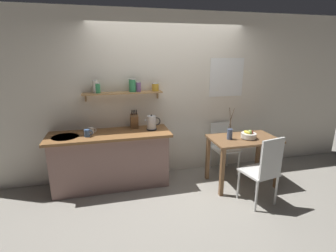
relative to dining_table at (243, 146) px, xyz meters
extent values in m
plane|color=gray|center=(-1.03, 0.11, -0.64)|extent=(14.00, 14.00, 0.00)
cube|color=silver|center=(-0.83, 0.76, 0.71)|extent=(6.80, 0.10, 2.70)
cube|color=white|center=(0.00, 0.70, 1.00)|extent=(0.62, 0.01, 0.65)
cube|color=silver|center=(0.00, 0.71, 1.00)|extent=(0.56, 0.01, 0.59)
cube|color=gray|center=(-2.03, 0.43, -0.22)|extent=(1.74, 0.52, 0.85)
cube|color=brown|center=(-2.03, 0.41, 0.22)|extent=(1.83, 0.63, 0.04)
cylinder|color=#B7BABF|center=(-2.66, 0.39, 0.24)|extent=(0.38, 0.38, 0.01)
cube|color=tan|center=(-1.78, 0.60, 0.82)|extent=(1.22, 0.18, 0.02)
cube|color=#99754C|center=(-2.35, 0.68, 0.76)|extent=(0.02, 0.06, 0.12)
cube|color=#99754C|center=(-1.22, 0.68, 0.76)|extent=(0.02, 0.06, 0.12)
cylinder|color=beige|center=(-2.19, 0.60, 0.92)|extent=(0.08, 0.08, 0.18)
cylinder|color=silver|center=(-2.19, 0.60, 1.01)|extent=(0.08, 0.08, 0.01)
cylinder|color=#388E56|center=(-2.16, 0.60, 0.90)|extent=(0.09, 0.09, 0.14)
cylinder|color=silver|center=(-2.16, 0.60, 0.98)|extent=(0.09, 0.09, 0.01)
cylinder|color=#388E56|center=(-1.64, 0.60, 0.92)|extent=(0.11, 0.11, 0.19)
cylinder|color=silver|center=(-1.64, 0.60, 1.02)|extent=(0.11, 0.11, 0.01)
cylinder|color=#7F5689|center=(-1.54, 0.60, 0.90)|extent=(0.08, 0.08, 0.14)
cylinder|color=silver|center=(-1.54, 0.60, 0.98)|extent=(0.08, 0.08, 0.01)
cylinder|color=gold|center=(-1.27, 0.60, 0.89)|extent=(0.11, 0.11, 0.12)
cylinder|color=silver|center=(-1.27, 0.60, 0.95)|extent=(0.11, 0.11, 0.01)
cube|color=brown|center=(0.00, 0.00, 0.12)|extent=(1.04, 0.64, 0.03)
cube|color=brown|center=(-0.47, -0.27, -0.27)|extent=(0.06, 0.06, 0.75)
cube|color=brown|center=(0.47, -0.27, -0.27)|extent=(0.06, 0.06, 0.75)
cube|color=brown|center=(-0.47, 0.27, -0.27)|extent=(0.06, 0.06, 0.75)
cube|color=brown|center=(0.47, 0.27, -0.27)|extent=(0.06, 0.06, 0.75)
cube|color=silver|center=(-0.06, -0.54, -0.18)|extent=(0.49, 0.49, 0.03)
cube|color=silver|center=(-0.02, -0.73, 0.10)|extent=(0.37, 0.10, 0.53)
cylinder|color=silver|center=(0.09, -0.33, -0.42)|extent=(0.03, 0.03, 0.45)
cylinder|color=silver|center=(-0.27, -0.40, -0.42)|extent=(0.03, 0.03, 0.45)
cylinder|color=silver|center=(0.16, -0.68, -0.42)|extent=(0.03, 0.03, 0.45)
cylinder|color=silver|center=(-0.20, -0.75, -0.42)|extent=(0.03, 0.03, 0.45)
cube|color=white|center=(-0.08, 0.45, -0.20)|extent=(0.45, 0.46, 0.03)
cube|color=white|center=(-0.09, 0.65, 0.01)|extent=(0.37, 0.06, 0.41)
cylinder|color=white|center=(-0.24, 0.25, -0.43)|extent=(0.03, 0.03, 0.43)
cylinder|color=white|center=(0.12, 0.28, -0.43)|extent=(0.03, 0.03, 0.43)
cylinder|color=white|center=(-0.27, 0.63, -0.43)|extent=(0.03, 0.03, 0.43)
cylinder|color=white|center=(0.09, 0.65, -0.43)|extent=(0.03, 0.03, 0.43)
cylinder|color=silver|center=(0.05, -0.05, 0.14)|extent=(0.10, 0.10, 0.01)
cylinder|color=silver|center=(0.05, -0.05, 0.18)|extent=(0.23, 0.23, 0.07)
ellipsoid|color=yellow|center=(0.02, -0.05, 0.24)|extent=(0.10, 0.14, 0.04)
sphere|color=red|center=(0.08, -0.07, 0.24)|extent=(0.06, 0.06, 0.06)
sphere|color=#8EA84C|center=(0.05, -0.07, 0.25)|extent=(0.07, 0.07, 0.07)
cylinder|color=#475675|center=(-0.25, 0.00, 0.22)|extent=(0.08, 0.08, 0.16)
cylinder|color=brown|center=(-0.26, 0.00, 0.47)|extent=(0.07, 0.04, 0.33)
cylinder|color=brown|center=(-0.25, 0.00, 0.41)|extent=(0.01, 0.02, 0.22)
cylinder|color=brown|center=(-0.24, 0.00, 0.46)|extent=(0.08, 0.02, 0.31)
cylinder|color=black|center=(-1.38, 0.44, 0.25)|extent=(0.16, 0.16, 0.02)
cylinder|color=silver|center=(-1.38, 0.44, 0.36)|extent=(0.14, 0.14, 0.20)
sphere|color=black|center=(-1.38, 0.44, 0.48)|extent=(0.02, 0.02, 0.02)
cone|color=silver|center=(-1.46, 0.44, 0.40)|extent=(0.04, 0.04, 0.04)
torus|color=black|center=(-1.30, 0.44, 0.37)|extent=(0.13, 0.02, 0.13)
cube|color=brown|center=(-1.63, 0.58, 0.36)|extent=(0.12, 0.16, 0.23)
cylinder|color=black|center=(-1.66, 0.55, 0.51)|extent=(0.02, 0.03, 0.08)
cylinder|color=black|center=(-1.63, 0.55, 0.51)|extent=(0.02, 0.03, 0.08)
cylinder|color=black|center=(-1.60, 0.55, 0.51)|extent=(0.02, 0.03, 0.08)
cylinder|color=white|center=(-2.29, 0.47, 0.28)|extent=(0.08, 0.08, 0.09)
torus|color=white|center=(-2.25, 0.47, 0.29)|extent=(0.06, 0.01, 0.06)
cylinder|color=#3D5B89|center=(-2.34, 0.32, 0.30)|extent=(0.08, 0.08, 0.11)
torus|color=#3D5B89|center=(-2.30, 0.32, 0.30)|extent=(0.07, 0.01, 0.07)
camera|label=1|loc=(-2.05, -3.33, 1.40)|focal=27.00mm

